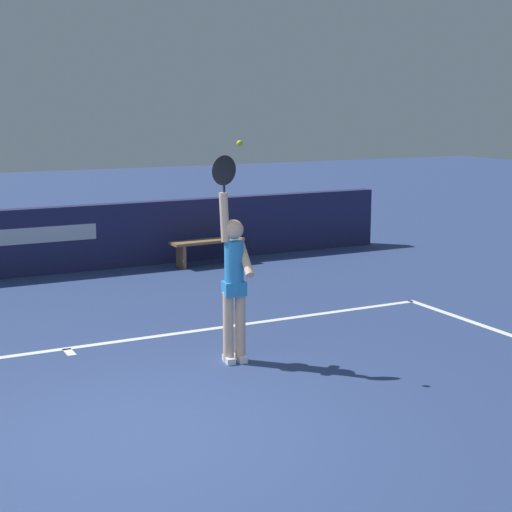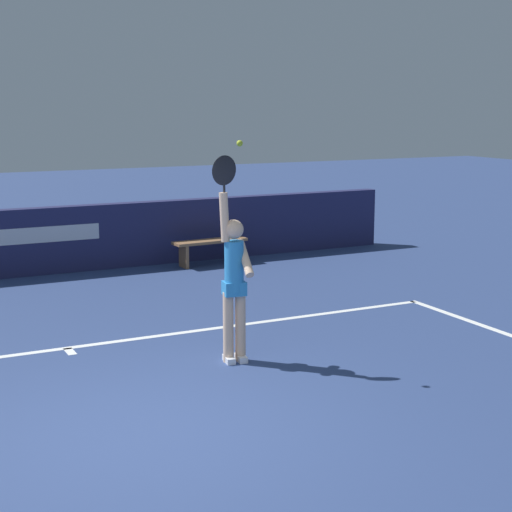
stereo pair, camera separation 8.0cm
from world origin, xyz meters
name	(u,v)px [view 1 (the left image)]	position (x,y,z in m)	size (l,w,h in m)	color
ground_plane	(144,434)	(0.00, 0.00, 0.00)	(60.00, 60.00, 0.00)	navy
court_lines	(146,435)	(0.00, -0.05, 0.00)	(10.79, 6.11, 0.00)	white
tennis_player	(234,278)	(1.65, 1.53, 1.01)	(0.46, 0.46, 2.44)	beige
tennis_ball	(240,143)	(1.63, 1.32, 2.56)	(0.07, 0.07, 0.07)	#C7DB2D
courtside_bench_near	(207,246)	(3.68, 6.98, 0.36)	(1.45, 0.45, 0.47)	#936844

